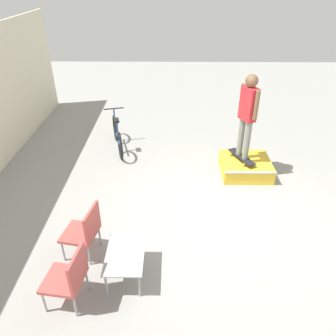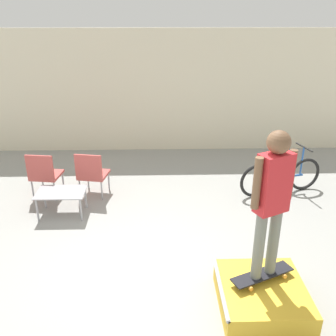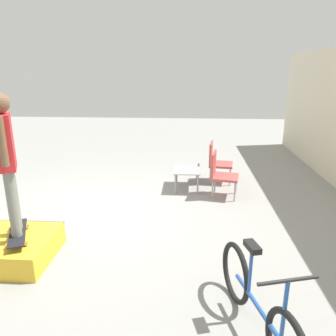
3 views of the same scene
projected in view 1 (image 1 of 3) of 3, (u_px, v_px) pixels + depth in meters
The scene contains 8 objects.
ground_plane at pixel (219, 216), 6.23m from camera, with size 24.00×24.00×0.00m, color gray.
skate_ramp_box at pixel (245, 167), 7.47m from camera, with size 1.06×1.09×0.35m.
skateboard_on_ramp at pixel (242, 157), 7.35m from camera, with size 0.84×0.52×0.07m.
person_skater at pixel (248, 110), 6.77m from camera, with size 0.52×0.35×1.84m.
coffee_table at pixel (125, 256), 4.84m from camera, with size 0.85×0.57×0.45m.
patio_chair_left at pixel (69, 276), 4.38m from camera, with size 0.59×0.59×0.93m.
patio_chair_right at pixel (85, 230), 5.16m from camera, with size 0.61×0.61×0.93m.
bicycle at pixel (117, 136), 8.39m from camera, with size 1.73×0.63×0.95m.
Camera 1 is at (-4.85, 0.92, 4.04)m, focal length 35.00 mm.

